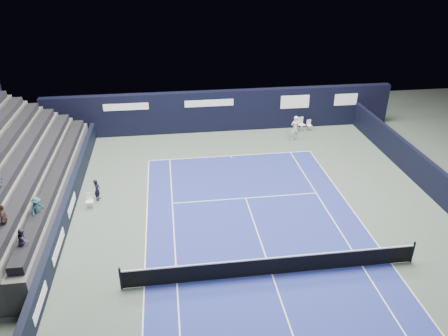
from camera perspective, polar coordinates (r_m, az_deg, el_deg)
The scene contains 12 objects.
ground at distance 21.11m, azimuth 5.01°, elevation -10.15°, with size 48.00×48.00×0.00m, color #49564E.
court_surface at distance 19.61m, azimuth 6.29°, elevation -13.67°, with size 10.97×23.77×0.01m, color navy.
enclosure_wall_right at distance 27.64m, azimuth 25.00°, elevation -0.89°, with size 0.30×22.00×1.80m, color black.
folding_chair_back_a at distance 33.75m, azimuth 10.02°, elevation 5.98°, with size 0.59×0.61×1.04m.
folding_chair_back_b at distance 34.03m, azimuth 11.07°, elevation 5.65°, with size 0.43×0.42×0.81m.
line_judge_chair at distance 24.69m, azimuth -17.18°, elevation -3.92°, with size 0.39×0.37×0.86m.
line_judge at distance 25.19m, azimuth -16.23°, elevation -2.74°, with size 0.46×0.30×1.26m, color black.
court_markings at distance 19.60m, azimuth 6.29°, elevation -13.66°, with size 11.03×23.83×0.00m.
tennis_net at distance 19.28m, azimuth 6.36°, elevation -12.54°, with size 12.90×0.10×1.10m.
back_sponsor_wall at distance 32.99m, azimuth -0.24°, elevation 7.50°, with size 26.00×0.63×3.10m.
side_barrier_left at distance 24.26m, azimuth -19.65°, elevation -4.63°, with size 0.33×22.00×1.20m.
tennis_player at distance 32.00m, azimuth 9.27°, elevation 5.22°, with size 0.72×0.88×1.80m.
Camera 1 is at (-4.04, -14.22, 12.88)m, focal length 35.00 mm.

